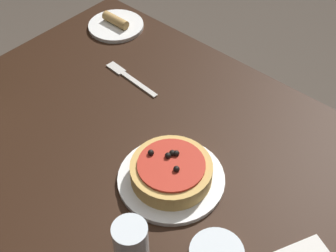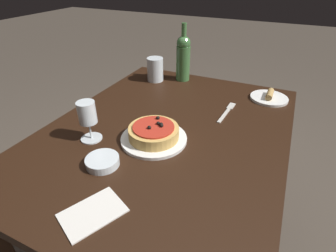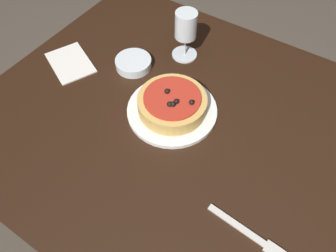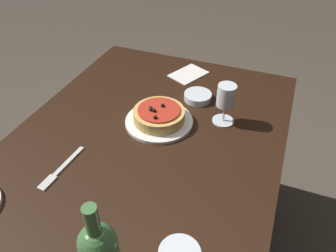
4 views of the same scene
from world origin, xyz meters
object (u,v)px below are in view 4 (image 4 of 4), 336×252
at_px(dining_table, 147,159).
at_px(wine_glass, 226,98).
at_px(side_bowl, 198,96).
at_px(dinner_plate, 159,121).
at_px(pizza, 159,115).
at_px(fork, 60,170).

relative_size(dining_table, wine_glass, 7.83).
bearing_deg(side_bowl, dinner_plate, -23.81).
bearing_deg(side_bowl, pizza, -23.82).
distance_m(dining_table, side_bowl, 0.32).
xyz_separation_m(dining_table, dinner_plate, (-0.09, 0.01, 0.11)).
bearing_deg(dinner_plate, wine_glass, 113.14).
height_order(dining_table, dinner_plate, dinner_plate).
distance_m(dining_table, dinner_plate, 0.14).
bearing_deg(wine_glass, dinner_plate, -66.86).
relative_size(wine_glass, fork, 0.77).
xyz_separation_m(pizza, fork, (0.33, -0.19, -0.03)).
height_order(pizza, wine_glass, wine_glass).
bearing_deg(fork, dining_table, 146.76).
xyz_separation_m(pizza, wine_glass, (-0.09, 0.21, 0.07)).
bearing_deg(side_bowl, wine_glass, 51.28).
relative_size(pizza, side_bowl, 1.69).
xyz_separation_m(pizza, side_bowl, (-0.19, 0.08, -0.02)).
relative_size(dining_table, side_bowl, 10.92).
distance_m(wine_glass, side_bowl, 0.18).
relative_size(side_bowl, fork, 0.55).
bearing_deg(pizza, fork, -30.33).
bearing_deg(fork, dinner_plate, 153.89).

